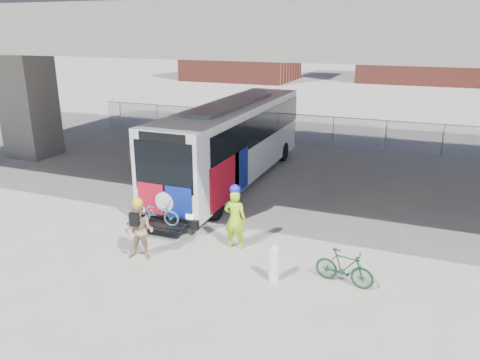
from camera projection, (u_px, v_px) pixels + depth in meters
The scene contains 9 objects.
ground at pixel (242, 217), 17.65m from camera, with size 160.00×160.00×0.00m, color #9E9991.
bus at pixel (233, 137), 21.11m from camera, with size 2.67×12.90×3.69m.
overpass at pixel (278, 34), 19.14m from camera, with size 40.00×16.00×7.95m.
chainlink_fence at pixel (317, 122), 27.78m from camera, with size 30.00×0.06×30.00m.
brick_buildings at pixel (395, 39), 58.03m from camera, with size 54.00×22.00×12.00m.
bollard at pixel (274, 262), 13.01m from camera, with size 0.29×0.29×1.10m.
cyclist_hivis at pixel (235, 218), 14.89m from camera, with size 0.75×0.52×2.16m.
cyclist_tan at pixel (140, 230), 14.18m from camera, with size 1.01×0.86×2.01m.
bike_parked at pixel (344, 268), 12.89m from camera, with size 0.47×1.68×1.01m, color #133D27.
Camera 1 is at (6.03, -15.18, 6.82)m, focal length 35.00 mm.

